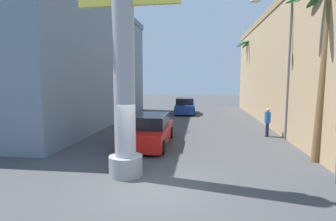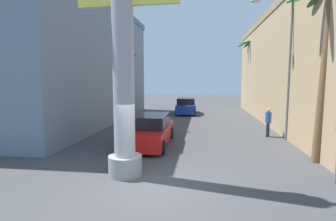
{
  "view_description": "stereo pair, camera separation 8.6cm",
  "coord_description": "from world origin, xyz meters",
  "px_view_note": "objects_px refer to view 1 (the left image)",
  "views": [
    {
      "loc": [
        1.49,
        -7.49,
        3.3
      ],
      "look_at": [
        0.0,
        4.4,
        1.91
      ],
      "focal_mm": 28.0,
      "sensor_mm": 36.0,
      "label": 1
    },
    {
      "loc": [
        1.58,
        -7.48,
        3.3
      ],
      "look_at": [
        0.0,
        4.4,
        1.91
      ],
      "focal_mm": 28.0,
      "sensor_mm": 36.0,
      "label": 2
    }
  ],
  "objects_px": {
    "palm_tree_mid_left": "(94,46)",
    "car_lead": "(148,130)",
    "car_far": "(185,106)",
    "palm_tree_near_right": "(326,44)",
    "street_lamp": "(284,55)",
    "palm_tree_far_right": "(250,63)",
    "palm_tree_far_left": "(123,75)",
    "pedestrian_mid_right": "(268,120)"
  },
  "relations": [
    {
      "from": "car_lead",
      "to": "palm_tree_mid_left",
      "type": "distance_m",
      "value": 8.43
    },
    {
      "from": "car_far",
      "to": "pedestrian_mid_right",
      "type": "bearing_deg",
      "value": -61.48
    },
    {
      "from": "palm_tree_far_right",
      "to": "palm_tree_near_right",
      "type": "xyz_separation_m",
      "value": [
        -0.2,
        -17.1,
        -0.34
      ]
    },
    {
      "from": "car_lead",
      "to": "car_far",
      "type": "distance_m",
      "value": 12.88
    },
    {
      "from": "car_lead",
      "to": "car_far",
      "type": "xyz_separation_m",
      "value": [
        1.1,
        12.84,
        -0.0
      ]
    },
    {
      "from": "pedestrian_mid_right",
      "to": "street_lamp",
      "type": "bearing_deg",
      "value": -52.97
    },
    {
      "from": "car_lead",
      "to": "car_far",
      "type": "relative_size",
      "value": 1.07
    },
    {
      "from": "car_lead",
      "to": "palm_tree_far_left",
      "type": "height_order",
      "value": "palm_tree_far_left"
    },
    {
      "from": "palm_tree_far_right",
      "to": "palm_tree_far_left",
      "type": "height_order",
      "value": "palm_tree_far_right"
    },
    {
      "from": "car_far",
      "to": "pedestrian_mid_right",
      "type": "distance_m",
      "value": 11.43
    },
    {
      "from": "palm_tree_far_left",
      "to": "pedestrian_mid_right",
      "type": "xyz_separation_m",
      "value": [
        11.41,
        -9.02,
        -2.82
      ]
    },
    {
      "from": "palm_tree_mid_left",
      "to": "car_lead",
      "type": "bearing_deg",
      "value": -45.19
    },
    {
      "from": "palm_tree_far_right",
      "to": "palm_tree_far_left",
      "type": "xyz_separation_m",
      "value": [
        -12.49,
        -3.34,
        -1.23
      ]
    },
    {
      "from": "car_lead",
      "to": "palm_tree_mid_left",
      "type": "height_order",
      "value": "palm_tree_mid_left"
    },
    {
      "from": "car_lead",
      "to": "pedestrian_mid_right",
      "type": "xyz_separation_m",
      "value": [
        6.56,
        2.8,
        0.24
      ]
    },
    {
      "from": "street_lamp",
      "to": "palm_tree_far_right",
      "type": "distance_m",
      "value": 13.07
    },
    {
      "from": "street_lamp",
      "to": "palm_tree_near_right",
      "type": "distance_m",
      "value": 4.07
    },
    {
      "from": "palm_tree_mid_left",
      "to": "pedestrian_mid_right",
      "type": "relative_size",
      "value": 5.66
    },
    {
      "from": "palm_tree_mid_left",
      "to": "palm_tree_far_left",
      "type": "xyz_separation_m",
      "value": [
        -0.04,
        6.98,
        -1.91
      ]
    },
    {
      "from": "car_lead",
      "to": "palm_tree_near_right",
      "type": "bearing_deg",
      "value": -14.66
    },
    {
      "from": "car_far",
      "to": "pedestrian_mid_right",
      "type": "xyz_separation_m",
      "value": [
        5.46,
        -10.04,
        0.24
      ]
    },
    {
      "from": "palm_tree_far_right",
      "to": "pedestrian_mid_right",
      "type": "height_order",
      "value": "palm_tree_far_right"
    },
    {
      "from": "street_lamp",
      "to": "car_far",
      "type": "height_order",
      "value": "street_lamp"
    },
    {
      "from": "car_lead",
      "to": "car_far",
      "type": "bearing_deg",
      "value": 85.09
    },
    {
      "from": "palm_tree_far_right",
      "to": "palm_tree_near_right",
      "type": "distance_m",
      "value": 17.1
    },
    {
      "from": "car_far",
      "to": "palm_tree_far_left",
      "type": "height_order",
      "value": "palm_tree_far_left"
    },
    {
      "from": "palm_tree_near_right",
      "to": "car_lead",
      "type": "bearing_deg",
      "value": 165.34
    },
    {
      "from": "car_lead",
      "to": "palm_tree_far_left",
      "type": "relative_size",
      "value": 0.77
    },
    {
      "from": "car_lead",
      "to": "palm_tree_far_left",
      "type": "bearing_deg",
      "value": 112.31
    },
    {
      "from": "palm_tree_far_left",
      "to": "palm_tree_near_right",
      "type": "distance_m",
      "value": 18.47
    },
    {
      "from": "palm_tree_near_right",
      "to": "palm_tree_far_left",
      "type": "bearing_deg",
      "value": 131.75
    },
    {
      "from": "car_far",
      "to": "palm_tree_near_right",
      "type": "height_order",
      "value": "palm_tree_near_right"
    },
    {
      "from": "street_lamp",
      "to": "palm_tree_far_right",
      "type": "xyz_separation_m",
      "value": [
        0.56,
        13.05,
        0.4
      ]
    },
    {
      "from": "car_far",
      "to": "palm_tree_far_left",
      "type": "xyz_separation_m",
      "value": [
        -5.95,
        -1.02,
        3.06
      ]
    },
    {
      "from": "car_far",
      "to": "palm_tree_far_right",
      "type": "xyz_separation_m",
      "value": [
        6.54,
        2.32,
        4.3
      ]
    },
    {
      "from": "car_far",
      "to": "palm_tree_far_left",
      "type": "relative_size",
      "value": 0.72
    },
    {
      "from": "street_lamp",
      "to": "car_far",
      "type": "bearing_deg",
      "value": 119.12
    },
    {
      "from": "car_far",
      "to": "car_lead",
      "type": "bearing_deg",
      "value": -94.91
    },
    {
      "from": "car_far",
      "to": "palm_tree_far_right",
      "type": "distance_m",
      "value": 8.16
    },
    {
      "from": "palm_tree_far_left",
      "to": "street_lamp",
      "type": "bearing_deg",
      "value": -39.15
    },
    {
      "from": "street_lamp",
      "to": "palm_tree_far_right",
      "type": "height_order",
      "value": "street_lamp"
    },
    {
      "from": "palm_tree_mid_left",
      "to": "palm_tree_near_right",
      "type": "relative_size",
      "value": 1.36
    }
  ]
}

